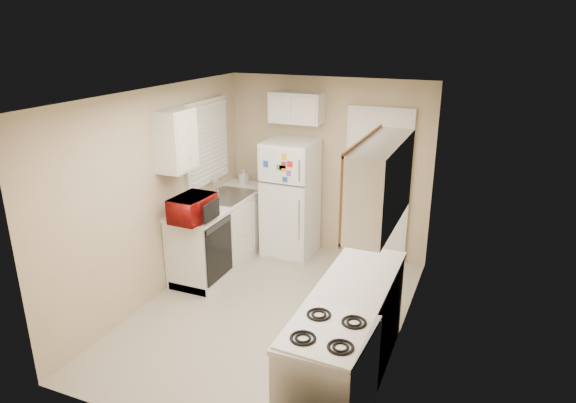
% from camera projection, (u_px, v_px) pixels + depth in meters
% --- Properties ---
extents(floor, '(3.80, 3.80, 0.00)m').
position_uv_depth(floor, '(271.00, 313.00, 5.70)').
color(floor, beige).
rests_on(floor, ground).
extents(ceiling, '(3.80, 3.80, 0.00)m').
position_uv_depth(ceiling, '(268.00, 94.00, 4.92)').
color(ceiling, white).
rests_on(ceiling, floor).
extents(wall_left, '(3.80, 3.80, 0.00)m').
position_uv_depth(wall_left, '(157.00, 195.00, 5.82)').
color(wall_left, tan).
rests_on(wall_left, floor).
extents(wall_right, '(3.80, 3.80, 0.00)m').
position_uv_depth(wall_right, '(405.00, 232.00, 4.80)').
color(wall_right, tan).
rests_on(wall_right, floor).
extents(wall_back, '(2.80, 2.80, 0.00)m').
position_uv_depth(wall_back, '(328.00, 167.00, 6.97)').
color(wall_back, tan).
rests_on(wall_back, floor).
extents(wall_front, '(2.80, 2.80, 0.00)m').
position_uv_depth(wall_front, '(158.00, 297.00, 3.65)').
color(wall_front, tan).
rests_on(wall_front, floor).
extents(left_counter, '(0.60, 1.80, 0.90)m').
position_uv_depth(left_counter, '(223.00, 232.00, 6.74)').
color(left_counter, silver).
rests_on(left_counter, floor).
extents(dishwasher, '(0.03, 0.58, 0.72)m').
position_uv_depth(dishwasher, '(219.00, 250.00, 6.10)').
color(dishwasher, black).
rests_on(dishwasher, floor).
extents(sink, '(0.54, 0.74, 0.16)m').
position_uv_depth(sink, '(227.00, 199.00, 6.74)').
color(sink, gray).
rests_on(sink, left_counter).
extents(microwave, '(0.54, 0.31, 0.35)m').
position_uv_depth(microwave, '(193.00, 208.00, 5.85)').
color(microwave, '#9A0F0C').
rests_on(microwave, left_counter).
extents(soap_bottle, '(0.11, 0.11, 0.21)m').
position_uv_depth(soap_bottle, '(244.00, 177.00, 7.22)').
color(soap_bottle, silver).
rests_on(soap_bottle, left_counter).
extents(window_blinds, '(0.10, 0.98, 1.08)m').
position_uv_depth(window_blinds, '(207.00, 142.00, 6.59)').
color(window_blinds, silver).
rests_on(window_blinds, wall_left).
extents(upper_cabinet_left, '(0.30, 0.45, 0.70)m').
position_uv_depth(upper_cabinet_left, '(176.00, 140.00, 5.76)').
color(upper_cabinet_left, silver).
rests_on(upper_cabinet_left, wall_left).
extents(refrigerator, '(0.66, 0.65, 1.59)m').
position_uv_depth(refrigerator, '(290.00, 199.00, 6.94)').
color(refrigerator, white).
rests_on(refrigerator, floor).
extents(cabinet_over_fridge, '(0.70, 0.30, 0.40)m').
position_uv_depth(cabinet_over_fridge, '(297.00, 108.00, 6.72)').
color(cabinet_over_fridge, silver).
rests_on(cabinet_over_fridge, wall_back).
extents(interior_door, '(0.86, 0.06, 2.08)m').
position_uv_depth(interior_door, '(377.00, 186.00, 6.74)').
color(interior_door, white).
rests_on(interior_door, floor).
extents(right_counter, '(0.60, 2.00, 0.90)m').
position_uv_depth(right_counter, '(347.00, 339.00, 4.46)').
color(right_counter, silver).
rests_on(right_counter, floor).
extents(stove, '(0.63, 0.76, 0.89)m').
position_uv_depth(stove, '(328.00, 384.00, 3.91)').
color(stove, white).
rests_on(stove, floor).
extents(upper_cabinet_right, '(0.30, 1.20, 0.70)m').
position_uv_depth(upper_cabinet_right, '(381.00, 183.00, 4.22)').
color(upper_cabinet_right, silver).
rests_on(upper_cabinet_right, wall_right).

